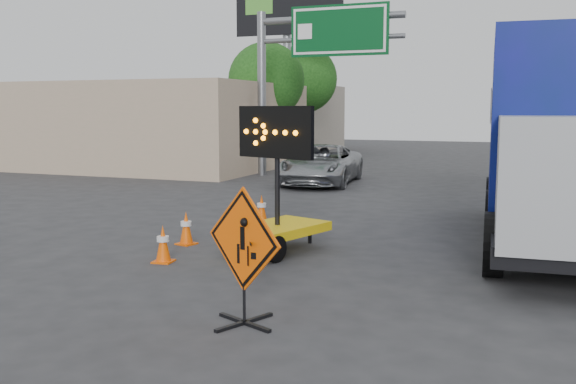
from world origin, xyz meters
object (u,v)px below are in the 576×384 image
Objects in this scene: pickup_truck at (321,164)px; box_truck at (561,152)px; construction_sign at (244,253)px; arrow_board at (277,220)px.

box_truck is (8.06, -8.63, 1.20)m from pickup_truck.
construction_sign is at bearing -80.87° from pickup_truck.
arrow_board is 0.55× the size of pickup_truck.
pickup_truck is at bearing 128.54° from construction_sign.
box_truck reaches higher than pickup_truck.
pickup_truck is (-4.08, 15.53, -0.23)m from construction_sign.
box_truck is at bearing 83.81° from construction_sign.
construction_sign is 4.36m from arrow_board.
arrow_board is (-1.23, 4.17, -0.32)m from construction_sign.
pickup_truck is 0.58× the size of box_truck.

